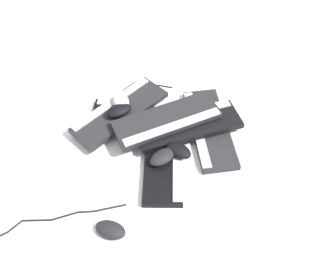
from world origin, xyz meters
name	(u,v)px	position (x,y,z in m)	size (l,w,h in m)	color
ground_plane	(170,147)	(0.00, 0.00, 0.00)	(3.20, 3.20, 0.00)	white
keyboard_0	(209,128)	(0.19, -0.01, 0.01)	(0.31, 0.46, 0.03)	#232326
keyboard_1	(143,115)	(-0.01, 0.20, 0.01)	(0.45, 0.38, 0.03)	black
keyboard_2	(164,157)	(-0.05, -0.04, 0.01)	(0.36, 0.45, 0.03)	black
keyboard_3	(188,125)	(0.11, 0.03, 0.04)	(0.46, 0.25, 0.03)	black
keyboard_4	(120,111)	(-0.10, 0.25, 0.04)	(0.46, 0.26, 0.03)	#232326
keyboard_5	(167,120)	(0.04, 0.08, 0.07)	(0.46, 0.20, 0.03)	#232326
mouse_0	(110,230)	(-0.37, -0.21, 0.02)	(0.11, 0.07, 0.04)	black
mouse_1	(121,101)	(-0.08, 0.26, 0.08)	(0.11, 0.07, 0.04)	silver
mouse_2	(119,110)	(-0.11, 0.22, 0.08)	(0.11, 0.07, 0.04)	black
mouse_3	(162,157)	(-0.07, -0.06, 0.05)	(0.11, 0.07, 0.04)	black
mouse_4	(179,150)	(0.00, -0.07, 0.05)	(0.11, 0.07, 0.04)	black
cable_0	(32,229)	(-0.60, -0.06, 0.00)	(0.65, 0.14, 0.01)	black
cable_1	(131,95)	(0.01, 0.35, 0.00)	(0.39, 0.13, 0.01)	black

